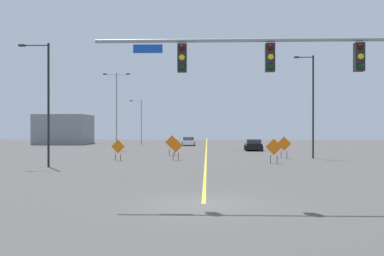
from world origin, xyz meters
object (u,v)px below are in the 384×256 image
at_px(construction_sign_left_shoulder, 176,147).
at_px(car_black_distant, 253,145).
at_px(construction_sign_left_lane, 118,147).
at_px(car_white_near, 188,142).
at_px(construction_sign_right_shoulder, 172,143).
at_px(traffic_signal_assembly, 318,68).
at_px(construction_sign_right_lane, 274,148).
at_px(street_lamp_mid_right, 140,120).
at_px(construction_sign_median_far, 284,145).
at_px(street_lamp_far_left, 46,99).
at_px(street_lamp_mid_left, 116,105).
at_px(street_lamp_near_right, 312,102).

height_order(construction_sign_left_shoulder, car_black_distant, construction_sign_left_shoulder).
relative_size(construction_sign_left_lane, car_white_near, 0.43).
bearing_deg(construction_sign_right_shoulder, traffic_signal_assembly, -74.35).
xyz_separation_m(construction_sign_right_lane, construction_sign_left_lane, (-12.81, 2.57, -0.10)).
xyz_separation_m(street_lamp_mid_right, construction_sign_left_lane, (3.34, -33.93, -2.95)).
xyz_separation_m(construction_sign_median_far, car_black_distant, (-1.38, 13.33, -0.58)).
relative_size(construction_sign_right_shoulder, car_white_near, 0.49).
distance_m(traffic_signal_assembly, construction_sign_median_far, 24.22).
xyz_separation_m(construction_sign_right_shoulder, construction_sign_median_far, (10.52, -3.32, -0.02)).
bearing_deg(construction_sign_right_lane, construction_sign_left_lane, 168.64).
bearing_deg(street_lamp_mid_right, street_lamp_far_left, -90.77).
bearing_deg(street_lamp_mid_left, construction_sign_right_lane, -48.62).
xyz_separation_m(traffic_signal_assembly, car_black_distant, (1.55, 37.08, -4.36)).
bearing_deg(car_black_distant, street_lamp_mid_left, -178.19).
bearing_deg(traffic_signal_assembly, construction_sign_right_lane, 86.38).
height_order(construction_sign_median_far, car_white_near, construction_sign_median_far).
bearing_deg(construction_sign_median_far, car_black_distant, 95.92).
bearing_deg(construction_sign_left_shoulder, street_lamp_near_right, 12.30).
bearing_deg(street_lamp_far_left, traffic_signal_assembly, -42.96).
distance_m(street_lamp_far_left, street_lamp_near_right, 22.98).
relative_size(traffic_signal_assembly, street_lamp_mid_right, 1.80).
height_order(street_lamp_mid_right, car_black_distant, street_lamp_mid_right).
xyz_separation_m(street_lamp_near_right, construction_sign_right_shoulder, (-13.04, 3.27, -3.83)).
height_order(street_lamp_near_right, car_white_near, street_lamp_near_right).
bearing_deg(car_white_near, construction_sign_right_shoulder, -91.42).
bearing_deg(construction_sign_right_shoulder, street_lamp_far_left, -122.32).
height_order(street_lamp_mid_left, construction_sign_left_shoulder, street_lamp_mid_left).
relative_size(construction_sign_median_far, car_white_near, 0.48).
bearing_deg(construction_sign_left_shoulder, car_white_near, 90.41).
distance_m(street_lamp_mid_left, construction_sign_left_shoulder, 18.08).
relative_size(construction_sign_median_far, car_black_distant, 0.43).
relative_size(street_lamp_far_left, car_black_distant, 1.90).
bearing_deg(car_white_near, construction_sign_left_shoulder, -89.59).
relative_size(traffic_signal_assembly, car_white_near, 3.13).
bearing_deg(street_lamp_mid_right, street_lamp_near_right, -56.37).
height_order(construction_sign_right_lane, construction_sign_left_shoulder, construction_sign_right_lane).
bearing_deg(traffic_signal_assembly, construction_sign_left_lane, 119.48).
bearing_deg(street_lamp_mid_right, construction_sign_right_shoulder, -74.89).
bearing_deg(construction_sign_left_shoulder, construction_sign_right_lane, -21.17).
distance_m(traffic_signal_assembly, street_lamp_mid_left, 39.57).
bearing_deg(street_lamp_near_right, construction_sign_left_shoulder, -167.70).
bearing_deg(traffic_signal_assembly, street_lamp_mid_right, 105.38).
bearing_deg(construction_sign_right_shoulder, street_lamp_mid_right, 105.11).
bearing_deg(construction_sign_left_shoulder, construction_sign_median_far, 15.13).
distance_m(street_lamp_mid_left, construction_sign_median_far, 22.56).
bearing_deg(construction_sign_right_shoulder, construction_sign_left_shoulder, -82.20).
relative_size(street_lamp_far_left, construction_sign_left_shoulder, 4.75).
xyz_separation_m(street_lamp_near_right, car_black_distant, (-3.91, 13.29, -4.44)).
height_order(traffic_signal_assembly, street_lamp_far_left, street_lamp_far_left).
relative_size(street_lamp_far_left, street_lamp_mid_left, 0.93).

